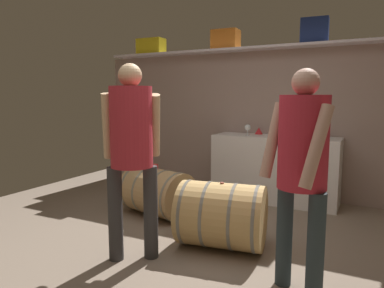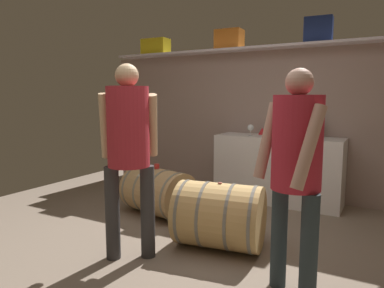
{
  "view_description": "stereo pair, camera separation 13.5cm",
  "coord_description": "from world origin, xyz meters",
  "px_view_note": "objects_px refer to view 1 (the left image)",
  "views": [
    {
      "loc": [
        1.38,
        -2.63,
        1.41
      ],
      "look_at": [
        -0.37,
        0.76,
        0.91
      ],
      "focal_mm": 33.2,
      "sensor_mm": 36.0,
      "label": 1
    },
    {
      "loc": [
        1.49,
        -2.57,
        1.41
      ],
      "look_at": [
        -0.37,
        0.76,
        0.91
      ],
      "focal_mm": 33.2,
      "sensor_mm": 36.0,
      "label": 2
    }
  ],
  "objects_px": {
    "wine_barrel_near": "(157,192)",
    "wine_barrel_far": "(222,215)",
    "winemaker_pouring": "(302,159)",
    "red_funnel": "(259,131)",
    "tasting_cup": "(156,166)",
    "toolcase_yellow": "(151,47)",
    "wine_bottle_clear": "(318,127)",
    "toolcase_navy": "(315,31)",
    "work_cabinet": "(275,169)",
    "visitor_tasting": "(132,142)",
    "wine_glass": "(248,128)",
    "toolcase_orange": "(226,40)"
  },
  "relations": [
    {
      "from": "toolcase_orange",
      "to": "wine_bottle_clear",
      "type": "bearing_deg",
      "value": -2.37
    },
    {
      "from": "wine_glass",
      "to": "wine_barrel_near",
      "type": "height_order",
      "value": "wine_glass"
    },
    {
      "from": "red_funnel",
      "to": "wine_bottle_clear",
      "type": "bearing_deg",
      "value": 0.88
    },
    {
      "from": "red_funnel",
      "to": "tasting_cup",
      "type": "distance_m",
      "value": 1.65
    },
    {
      "from": "toolcase_yellow",
      "to": "visitor_tasting",
      "type": "xyz_separation_m",
      "value": [
        1.43,
        -2.47,
        -1.18
      ]
    },
    {
      "from": "wine_barrel_near",
      "to": "winemaker_pouring",
      "type": "height_order",
      "value": "winemaker_pouring"
    },
    {
      "from": "toolcase_yellow",
      "to": "wine_bottle_clear",
      "type": "relative_size",
      "value": 1.49
    },
    {
      "from": "tasting_cup",
      "to": "winemaker_pouring",
      "type": "relative_size",
      "value": 0.04
    },
    {
      "from": "wine_barrel_far",
      "to": "tasting_cup",
      "type": "bearing_deg",
      "value": 146.07
    },
    {
      "from": "toolcase_orange",
      "to": "winemaker_pouring",
      "type": "distance_m",
      "value": 3.11
    },
    {
      "from": "toolcase_navy",
      "to": "wine_glass",
      "type": "height_order",
      "value": "toolcase_navy"
    },
    {
      "from": "wine_barrel_near",
      "to": "wine_barrel_far",
      "type": "xyz_separation_m",
      "value": [
        1.04,
        -0.5,
        0.03
      ]
    },
    {
      "from": "wine_barrel_near",
      "to": "work_cabinet",
      "type": "bearing_deg",
      "value": 62.18
    },
    {
      "from": "wine_barrel_near",
      "to": "winemaker_pouring",
      "type": "bearing_deg",
      "value": -14.37
    },
    {
      "from": "wine_glass",
      "to": "winemaker_pouring",
      "type": "height_order",
      "value": "winemaker_pouring"
    },
    {
      "from": "wine_bottle_clear",
      "to": "wine_barrel_near",
      "type": "xyz_separation_m",
      "value": [
        -1.61,
        -1.39,
        -0.74
      ]
    },
    {
      "from": "red_funnel",
      "to": "toolcase_navy",
      "type": "bearing_deg",
      "value": 1.79
    },
    {
      "from": "toolcase_yellow",
      "to": "visitor_tasting",
      "type": "bearing_deg",
      "value": -61.86
    },
    {
      "from": "wine_glass",
      "to": "visitor_tasting",
      "type": "height_order",
      "value": "visitor_tasting"
    },
    {
      "from": "work_cabinet",
      "to": "red_funnel",
      "type": "bearing_deg",
      "value": 151.37
    },
    {
      "from": "toolcase_navy",
      "to": "visitor_tasting",
      "type": "bearing_deg",
      "value": -117.26
    },
    {
      "from": "toolcase_navy",
      "to": "wine_bottle_clear",
      "type": "bearing_deg",
      "value": -9.53
    },
    {
      "from": "toolcase_orange",
      "to": "winemaker_pouring",
      "type": "relative_size",
      "value": 0.23
    },
    {
      "from": "wine_barrel_far",
      "to": "toolcase_yellow",
      "type": "bearing_deg",
      "value": 128.26
    },
    {
      "from": "wine_bottle_clear",
      "to": "wine_barrel_far",
      "type": "distance_m",
      "value": 2.1
    },
    {
      "from": "toolcase_navy",
      "to": "tasting_cup",
      "type": "bearing_deg",
      "value": -141.46
    },
    {
      "from": "toolcase_navy",
      "to": "wine_barrel_near",
      "type": "xyz_separation_m",
      "value": [
        -1.52,
        -1.4,
        -1.97
      ]
    },
    {
      "from": "toolcase_navy",
      "to": "wine_bottle_clear",
      "type": "height_order",
      "value": "toolcase_navy"
    },
    {
      "from": "wine_glass",
      "to": "wine_bottle_clear",
      "type": "bearing_deg",
      "value": 15.61
    },
    {
      "from": "toolcase_navy",
      "to": "wine_bottle_clear",
      "type": "distance_m",
      "value": 1.23
    },
    {
      "from": "tasting_cup",
      "to": "winemaker_pouring",
      "type": "height_order",
      "value": "winemaker_pouring"
    },
    {
      "from": "toolcase_navy",
      "to": "wine_barrel_far",
      "type": "relative_size",
      "value": 0.39
    },
    {
      "from": "toolcase_yellow",
      "to": "wine_barrel_near",
      "type": "relative_size",
      "value": 0.46
    },
    {
      "from": "wine_glass",
      "to": "visitor_tasting",
      "type": "relative_size",
      "value": 0.09
    },
    {
      "from": "work_cabinet",
      "to": "wine_barrel_far",
      "type": "bearing_deg",
      "value": -92.03
    },
    {
      "from": "toolcase_yellow",
      "to": "winemaker_pouring",
      "type": "height_order",
      "value": "toolcase_yellow"
    },
    {
      "from": "toolcase_yellow",
      "to": "work_cabinet",
      "type": "height_order",
      "value": "toolcase_yellow"
    },
    {
      "from": "wine_barrel_far",
      "to": "wine_glass",
      "type": "bearing_deg",
      "value": 91.87
    },
    {
      "from": "wine_barrel_near",
      "to": "visitor_tasting",
      "type": "distance_m",
      "value": 1.38
    },
    {
      "from": "work_cabinet",
      "to": "wine_bottle_clear",
      "type": "distance_m",
      "value": 0.79
    },
    {
      "from": "toolcase_yellow",
      "to": "tasting_cup",
      "type": "height_order",
      "value": "toolcase_yellow"
    },
    {
      "from": "wine_bottle_clear",
      "to": "toolcase_navy",
      "type": "bearing_deg",
      "value": 174.22
    },
    {
      "from": "toolcase_navy",
      "to": "wine_glass",
      "type": "relative_size",
      "value": 2.21
    },
    {
      "from": "red_funnel",
      "to": "winemaker_pouring",
      "type": "height_order",
      "value": "winemaker_pouring"
    },
    {
      "from": "work_cabinet",
      "to": "winemaker_pouring",
      "type": "relative_size",
      "value": 1.03
    },
    {
      "from": "work_cabinet",
      "to": "winemaker_pouring",
      "type": "bearing_deg",
      "value": -71.72
    },
    {
      "from": "red_funnel",
      "to": "tasting_cup",
      "type": "bearing_deg",
      "value": -121.5
    },
    {
      "from": "wine_barrel_far",
      "to": "winemaker_pouring",
      "type": "distance_m",
      "value": 1.16
    },
    {
      "from": "toolcase_orange",
      "to": "tasting_cup",
      "type": "distance_m",
      "value": 2.17
    },
    {
      "from": "wine_barrel_far",
      "to": "toolcase_orange",
      "type": "bearing_deg",
      "value": 102.8
    }
  ]
}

